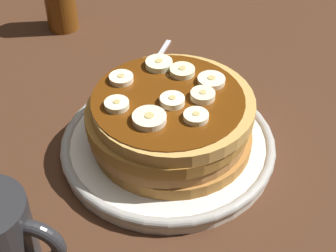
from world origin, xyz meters
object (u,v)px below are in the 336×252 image
Objects in this scene: plate at (168,144)px; banana_slice_6 at (159,64)px; banana_slice_3 at (121,79)px; banana_slice_5 at (203,96)px; banana_slice_1 at (149,119)px; banana_slice_0 at (172,101)px; pancake_stack at (170,120)px; banana_slice_4 at (182,71)px; banana_slice_2 at (196,117)px; banana_slice_7 at (117,105)px; fork at (153,65)px; banana_slice_8 at (211,81)px.

banana_slice_6 reaches higher than plate.
banana_slice_5 is at bearing -8.35° from banana_slice_3.
banana_slice_5 is at bearing 45.22° from banana_slice_1.
plate is 7.28cm from banana_slice_0.
pancake_stack is 6.91× the size of banana_slice_3.
banana_slice_3 and banana_slice_6 have the same top height.
banana_slice_1 is at bearing -134.78° from banana_slice_5.
banana_slice_4 is (0.10, 5.63, -0.02)cm from banana_slice_0.
pancake_stack is at bearing -19.37° from banana_slice_3.
pancake_stack is at bearing -66.95° from banana_slice_6.
banana_slice_4 is at bearing 109.94° from banana_slice_2.
banana_slice_1 is 1.34× the size of banana_slice_7.
banana_slice_2 is at bearing -2.03° from banana_slice_7.
plate is at bearing 74.90° from banana_slice_1.
banana_slice_5 reaches higher than fork.
fork is (-6.21, 17.58, -8.06)cm from banana_slice_0.
banana_slice_1 is 0.27× the size of fork.
banana_slice_2 is 8.15cm from banana_slice_4.
banana_slice_4 reaches higher than plate.
banana_slice_3 is 9.59cm from banana_slice_5.
plate is 9.12cm from banana_slice_7.
banana_slice_0 is 7.10cm from banana_slice_6.
banana_slice_3 is (-4.66, 6.25, -0.04)cm from banana_slice_1.
pancake_stack is 4.96cm from banana_slice_5.
plate is 7.99× the size of banana_slice_8.
banana_slice_2 is 6.57cm from banana_slice_8.
banana_slice_5 reaches higher than banana_slice_2.
banana_slice_0 is 1.00× the size of banana_slice_5.
banana_slice_5 is at bearing -40.25° from banana_slice_6.
banana_slice_7 reaches higher than plate.
banana_slice_3 is 0.21× the size of fork.
banana_slice_5 is (4.82, 4.86, 0.02)cm from banana_slice_1.
banana_slice_0 is at bearing -153.49° from banana_slice_5.
plate is 1.31× the size of pancake_stack.
fork is (-6.30, 11.95, -8.04)cm from banana_slice_4.
banana_slice_3 is at bearing 126.71° from banana_slice_1.
banana_slice_1 is 9.91cm from banana_slice_6.
banana_slice_6 is (-2.43, 5.71, 3.46)cm from pancake_stack.
banana_slice_3 reaches higher than plate.
plate is 3.75cm from pancake_stack.
banana_slice_1 is 1.14× the size of banana_slice_8.
fork is (-5.57, 16.73, -0.86)cm from plate.
banana_slice_2 is at bearing -65.15° from fork.
banana_slice_8 is (9.27, 6.22, -0.01)cm from banana_slice_7.
fork is at bearing 91.61° from banana_slice_7.
banana_slice_6 is (-2.83, 6.52, -0.00)cm from banana_slice_0.
banana_slice_2 is at bearing -70.06° from banana_slice_4.
banana_slice_0 is 20.31cm from fork.
pancake_stack is 5.50cm from banana_slice_2.
fork is (-0.54, 19.30, -8.02)cm from banana_slice_7.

